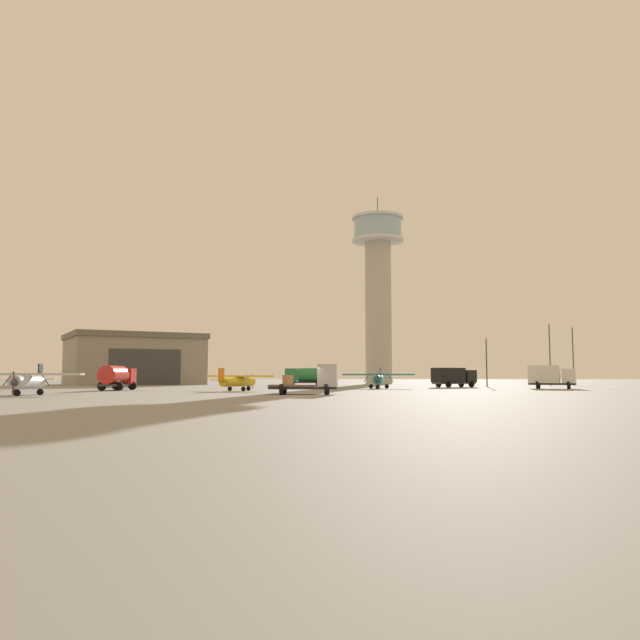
# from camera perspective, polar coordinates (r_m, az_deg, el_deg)

# --- Properties ---
(ground_plane) EXTENTS (400.00, 400.00, 0.00)m
(ground_plane) POSITION_cam_1_polar(r_m,az_deg,el_deg) (56.94, -1.24, -6.82)
(ground_plane) COLOR gray
(control_tower) EXTENTS (10.13, 10.13, 36.85)m
(control_tower) POSITION_cam_1_polar(r_m,az_deg,el_deg) (123.49, 5.30, 3.61)
(control_tower) COLOR #B2AD9E
(control_tower) RESTS_ON ground_plane
(hangar) EXTENTS (30.09, 28.98, 9.36)m
(hangar) POSITION_cam_1_polar(r_m,az_deg,el_deg) (122.82, -16.59, -3.44)
(hangar) COLOR gray
(hangar) RESTS_ON ground_plane
(airplane_silver) EXTENTS (9.74, 7.62, 2.86)m
(airplane_silver) POSITION_cam_1_polar(r_m,az_deg,el_deg) (61.82, -24.99, -4.98)
(airplane_silver) COLOR #B7BABF
(airplane_silver) RESTS_ON ground_plane
(airplane_yellow) EXTENTS (8.22, 6.57, 2.55)m
(airplane_yellow) POSITION_cam_1_polar(r_m,az_deg,el_deg) (71.10, -7.53, -5.46)
(airplane_yellow) COLOR gold
(airplane_yellow) RESTS_ON ground_plane
(airplane_teal) EXTENTS (9.61, 7.53, 2.82)m
(airplane_teal) POSITION_cam_1_polar(r_m,az_deg,el_deg) (84.05, 5.36, -5.31)
(airplane_teal) COLOR teal
(airplane_teal) RESTS_ON ground_plane
(truck_fuel_tanker_green) EXTENTS (6.60, 3.45, 2.88)m
(truck_fuel_tanker_green) POSITION_cam_1_polar(r_m,az_deg,el_deg) (98.96, -1.25, -5.08)
(truck_fuel_tanker_green) COLOR #38383D
(truck_fuel_tanker_green) RESTS_ON ground_plane
(truck_fuel_tanker_red) EXTENTS (3.08, 6.65, 2.87)m
(truck_fuel_tanker_red) POSITION_cam_1_polar(r_m,az_deg,el_deg) (77.66, -17.95, -4.90)
(truck_fuel_tanker_red) COLOR #38383D
(truck_fuel_tanker_red) RESTS_ON ground_plane
(truck_box_white) EXTENTS (6.18, 4.35, 3.03)m
(truck_box_white) POSITION_cam_1_polar(r_m,az_deg,el_deg) (87.28, 20.20, -4.78)
(truck_box_white) COLOR #38383D
(truck_box_white) RESTS_ON ground_plane
(truck_flatbed_silver) EXTENTS (6.34, 3.42, 2.79)m
(truck_flatbed_silver) POSITION_cam_1_polar(r_m,az_deg,el_deg) (57.93, -0.40, -5.47)
(truck_flatbed_silver) COLOR #38383D
(truck_flatbed_silver) RESTS_ON ground_plane
(truck_box_black) EXTENTS (6.85, 5.47, 2.81)m
(truck_box_black) POSITION_cam_1_polar(r_m,az_deg,el_deg) (93.08, 12.00, -5.02)
(truck_box_black) COLOR #38383D
(truck_box_black) RESTS_ON ground_plane
(light_post_west) EXTENTS (0.44, 0.44, 10.33)m
(light_post_west) POSITION_cam_1_polar(r_m,az_deg,el_deg) (108.88, 20.13, -2.47)
(light_post_west) COLOR #38383D
(light_post_west) RESTS_ON ground_plane
(light_post_east) EXTENTS (0.44, 0.44, 10.07)m
(light_post_east) POSITION_cam_1_polar(r_m,az_deg,el_deg) (114.78, 21.98, -2.59)
(light_post_east) COLOR #38383D
(light_post_east) RESTS_ON ground_plane
(light_post_north) EXTENTS (0.44, 0.44, 7.56)m
(light_post_north) POSITION_cam_1_polar(r_m,az_deg,el_deg) (99.01, 14.87, -3.22)
(light_post_north) COLOR #38383D
(light_post_north) RESTS_ON ground_plane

